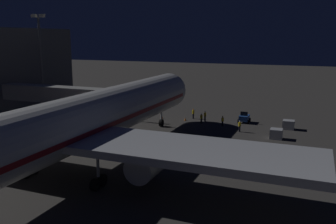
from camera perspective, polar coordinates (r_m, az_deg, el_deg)
ground_plane at (r=47.69m, az=-7.72°, el=-5.99°), size 320.00×320.00×0.00m
airliner_at_gate at (r=36.33m, az=-17.77°, el=-3.18°), size 49.28×67.02×19.41m
jet_bridge at (r=58.31m, az=-14.86°, el=2.50°), size 22.26×3.40×7.03m
apron_floodlight_mast at (r=73.57m, az=-19.23°, el=8.13°), size 2.90×0.50×18.49m
baggage_tug_spare at (r=63.73m, az=11.81°, el=-0.93°), size 1.86×2.37×1.95m
baggage_container_near_belt at (r=54.78m, az=16.53°, el=-3.28°), size 1.71×1.64×1.43m
baggage_container_mid_row at (r=60.98m, az=18.29°, el=-1.90°), size 1.77×1.64×1.43m
ground_crew_near_nose_gear at (r=63.44m, az=5.80°, el=-0.60°), size 0.40×0.40×1.81m
ground_crew_by_belt_loader at (r=57.28m, az=11.12°, el=-2.10°), size 0.40×0.40×1.78m
ground_crew_marshaller_fwd at (r=60.40m, az=8.51°, el=-1.35°), size 0.40×0.40×1.69m
ground_crew_under_port_wing at (r=65.47m, az=3.96°, el=-0.18°), size 0.40×0.40×1.81m
ground_crew_by_tug at (r=61.85m, az=5.23°, el=-0.94°), size 0.40×0.40×1.74m
traffic_cone_nose_port at (r=63.97m, az=2.70°, el=-1.11°), size 0.36×0.36×0.55m
traffic_cone_nose_starboard at (r=65.52m, az=-0.93°, el=-0.79°), size 0.36×0.36×0.55m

